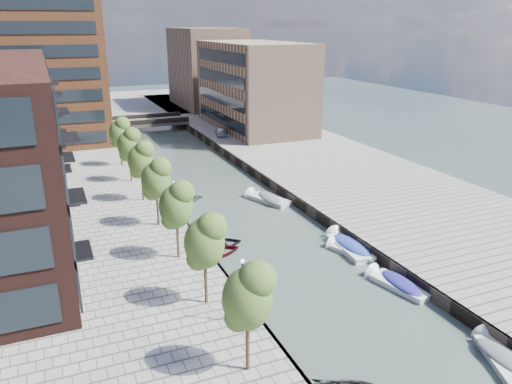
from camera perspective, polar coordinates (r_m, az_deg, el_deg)
water at (r=60.75m, az=-6.19°, el=1.56°), size 300.00×300.00×0.00m
quay_right at (r=66.72m, az=7.07°, el=3.53°), size 20.00×140.00×1.00m
quay_wall_left at (r=59.25m, az=-11.86°, el=1.33°), size 0.25×140.00×1.00m
quay_wall_right at (r=62.53m, az=-0.85°, el=2.65°), size 0.25×140.00×1.00m
far_closure at (r=118.17m, az=-14.83°, el=9.65°), size 80.00×40.00×1.00m
apartment_block at (r=46.92m, az=-26.83°, el=4.66°), size 8.00×38.00×14.00m
tower at (r=80.78m, az=-24.25°, el=15.86°), size 18.00×18.00×30.00m
tan_block_near at (r=84.78m, az=-0.23°, el=12.05°), size 12.00×25.00×14.00m
tan_block_far at (r=109.03m, az=-5.65°, el=13.96°), size 12.00×20.00×16.00m
bridge at (r=90.75m, az=-12.17°, el=7.85°), size 13.00×6.00×1.30m
tree_0 at (r=24.62m, az=-1.01°, el=-11.64°), size 2.50×2.50×5.95m
tree_1 at (r=30.52m, az=-5.93°, el=-5.46°), size 2.50×2.50×5.95m
tree_2 at (r=36.81m, az=-9.15°, el=-1.31°), size 2.50×2.50×5.95m
tree_3 at (r=43.32m, az=-11.41°, el=1.61°), size 2.50×2.50×5.95m
tree_4 at (r=49.97m, az=-13.08°, el=3.76°), size 2.50×2.50×5.95m
tree_5 at (r=56.69m, az=-14.36°, el=5.40°), size 2.50×2.50×5.95m
tree_6 at (r=63.48m, az=-15.37°, el=6.70°), size 2.50×2.50×5.95m
lamp_0 at (r=29.15m, az=-1.55°, el=-10.53°), size 0.24×0.24×4.12m
lamp_1 at (r=43.20m, az=-9.30°, el=-0.82°), size 0.24×0.24×4.12m
lamp_2 at (r=58.26m, az=-13.11°, el=4.03°), size 0.24×0.24×4.12m
sloop_1 at (r=42.29m, az=-4.32°, el=-6.20°), size 4.38×3.28×0.86m
sloop_2 at (r=40.81m, az=-4.94°, el=-7.18°), size 4.65×3.33×0.96m
sloop_3 at (r=53.08m, az=-8.23°, el=-1.07°), size 4.60×3.46×0.90m
sloop_4 at (r=53.17m, az=-9.35°, el=-1.09°), size 5.06×4.02×0.94m
motorboat_0 at (r=42.47m, az=10.49°, el=-6.01°), size 2.41×5.84×1.90m
motorboat_1 at (r=32.18m, az=26.23°, el=-16.54°), size 3.34×5.08×1.61m
motorboat_2 at (r=41.81m, az=10.58°, el=-6.65°), size 3.26×4.74×1.50m
motorboat_3 at (r=37.45m, az=15.66°, el=-10.02°), size 2.81×5.15×1.63m
motorboat_4 at (r=52.65m, az=1.15°, el=-0.79°), size 3.75×5.58×1.77m
car at (r=79.39m, az=-4.05°, el=6.93°), size 2.42×4.20×1.34m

